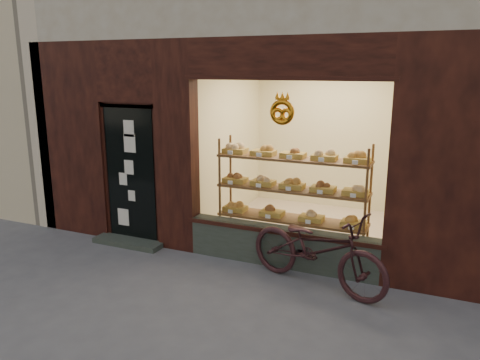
% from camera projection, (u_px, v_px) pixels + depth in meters
% --- Properties ---
extents(ground, '(90.00, 90.00, 0.00)m').
position_uv_depth(ground, '(175.00, 334.00, 4.88)').
color(ground, '#484950').
extents(display_shelf, '(2.20, 0.45, 1.70)m').
position_uv_depth(display_shelf, '(292.00, 197.00, 6.76)').
color(display_shelf, '#563421').
rests_on(display_shelf, ground).
extents(bicycle, '(2.03, 1.20, 1.01)m').
position_uv_depth(bicycle, '(317.00, 249.00, 5.84)').
color(bicycle, black).
rests_on(bicycle, ground).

